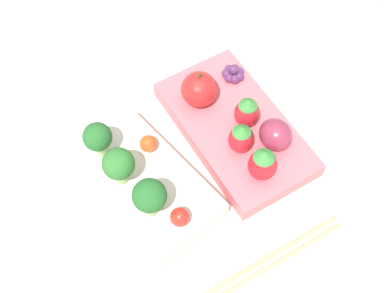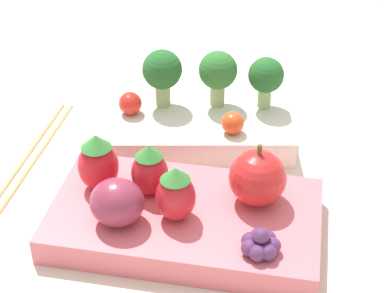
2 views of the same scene
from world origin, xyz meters
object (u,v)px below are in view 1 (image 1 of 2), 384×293
at_px(cherry_tomato_0, 180,217).
at_px(plum, 276,135).
at_px(cherry_tomato_1, 148,144).
at_px(strawberry_1, 262,164).
at_px(strawberry_0, 247,112).
at_px(apple, 199,89).
at_px(broccoli_floret_2, 98,138).
at_px(broccoli_floret_0, 150,196).
at_px(bento_box_fruit, 235,128).
at_px(broccoli_floret_1, 119,165).
at_px(chopsticks_pair, 266,263).
at_px(strawberry_2, 241,138).
at_px(bento_box_savoury, 146,186).
at_px(grape_cluster, 233,73).

relative_size(cherry_tomato_0, plum, 0.53).
relative_size(cherry_tomato_1, strawberry_1, 0.41).
relative_size(cherry_tomato_0, strawberry_0, 0.47).
bearing_deg(plum, cherry_tomato_1, 56.87).
relative_size(apple, plum, 1.29).
height_order(broccoli_floret_2, cherry_tomato_0, broccoli_floret_2).
relative_size(apple, strawberry_0, 1.13).
distance_m(broccoli_floret_0, cherry_tomato_1, 0.09).
bearing_deg(apple, plum, -161.84).
distance_m(bento_box_fruit, broccoli_floret_1, 0.17).
bearing_deg(plum, chopsticks_pair, 136.74).
bearing_deg(strawberry_2, strawberry_1, 175.73).
bearing_deg(broccoli_floret_0, bento_box_savoury, -22.64).
xyz_separation_m(cherry_tomato_0, strawberry_2, (0.04, -0.12, 0.01)).
height_order(cherry_tomato_0, apple, apple).
relative_size(plum, chopsticks_pair, 0.20).
bearing_deg(grape_cluster, broccoli_floret_0, 116.16).
xyz_separation_m(cherry_tomato_0, strawberry_0, (0.06, -0.15, 0.01)).
bearing_deg(apple, grape_cluster, -86.88).
bearing_deg(plum, broccoli_floret_0, 85.55).
bearing_deg(cherry_tomato_1, strawberry_1, -140.85).
relative_size(bento_box_savoury, grape_cluster, 6.23).
bearing_deg(plum, bento_box_savoury, 72.71).
distance_m(broccoli_floret_1, cherry_tomato_0, 0.09).
distance_m(cherry_tomato_0, strawberry_0, 0.16).
height_order(broccoli_floret_0, broccoli_floret_2, broccoli_floret_0).
relative_size(strawberry_1, grape_cluster, 1.71).
bearing_deg(bento_box_savoury, strawberry_1, -121.86).
relative_size(cherry_tomato_1, apple, 0.39).
distance_m(cherry_tomato_0, cherry_tomato_1, 0.10).
bearing_deg(grape_cluster, broccoli_floret_2, 89.06).
xyz_separation_m(apple, grape_cluster, (0.00, -0.06, -0.02)).
relative_size(broccoli_floret_1, strawberry_0, 1.19).
bearing_deg(strawberry_0, plum, -168.66).
relative_size(broccoli_floret_1, plum, 1.36).
relative_size(broccoli_floret_2, cherry_tomato_1, 2.49).
bearing_deg(chopsticks_pair, strawberry_0, -31.32).
bearing_deg(broccoli_floret_2, apple, -92.61).
bearing_deg(bento_box_fruit, cherry_tomato_0, 116.24).
relative_size(broccoli_floret_1, broccoli_floret_2, 1.08).
relative_size(bento_box_fruit, broccoli_floret_0, 3.83).
distance_m(cherry_tomato_0, chopsticks_pair, 0.11).
bearing_deg(grape_cluster, strawberry_2, 145.42).
height_order(broccoli_floret_1, strawberry_2, broccoli_floret_1).
relative_size(broccoli_floret_0, broccoli_floret_1, 1.03).
bearing_deg(broccoli_floret_0, apple, -55.84).
relative_size(cherry_tomato_1, strawberry_2, 0.46).
distance_m(plum, chopsticks_pair, 0.15).
height_order(apple, chopsticks_pair, apple).
height_order(bento_box_fruit, apple, apple).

